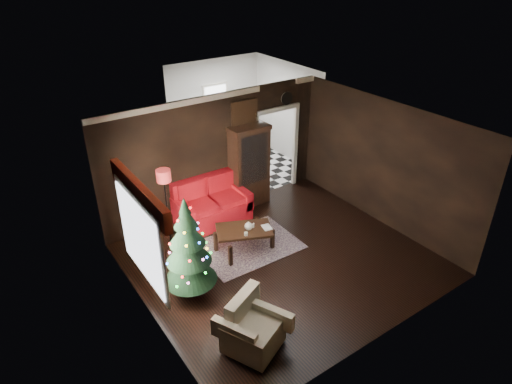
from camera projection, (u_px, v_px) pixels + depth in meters
floor at (281, 260)px, 8.93m from camera, size 5.50×5.50×0.00m
ceiling at (286, 128)px, 7.59m from camera, size 5.50×5.50×0.00m
wall_back at (216, 154)px, 10.07m from camera, size 5.50×0.00×5.50m
wall_front at (389, 269)px, 6.46m from camera, size 5.50×0.00×5.50m
wall_left at (143, 249)px, 6.89m from camera, size 0.00×5.50×5.50m
wall_right at (384, 164)px, 9.63m from camera, size 0.00×5.50×5.50m
doorway at (276, 152)px, 11.08m from camera, size 1.10×0.10×2.10m
left_window at (140, 240)px, 7.03m from camera, size 0.05×1.60×1.40m
valance at (139, 193)px, 6.68m from camera, size 0.12×2.10×0.35m
kitchen_floor at (243, 168)px, 12.67m from camera, size 3.00×3.00×0.00m
kitchen_window at (215, 97)px, 12.90m from camera, size 0.70×0.06×0.70m
rug at (248, 246)px, 9.35m from camera, size 2.07×1.52×0.01m
loveseat at (212, 202)px, 9.97m from camera, size 1.70×0.90×1.00m
curio_cabinet at (249, 168)px, 10.49m from camera, size 0.90×0.45×1.90m
floor_lamp at (167, 211)px, 9.00m from camera, size 0.39×0.39×1.84m
christmas_tree at (188, 247)px, 7.55m from camera, size 0.99×0.99×1.79m
armchair at (253, 326)px, 6.75m from camera, size 1.07×1.07×0.82m
coffee_table at (244, 239)px, 9.12m from camera, size 1.28×1.07×0.50m
teapot at (248, 226)px, 8.93m from camera, size 0.23×0.23×0.18m
cup_a at (246, 234)px, 8.78m from camera, size 0.08×0.08×0.06m
cup_b at (253, 226)px, 9.04m from camera, size 0.08×0.08×0.06m
book at (263, 224)px, 8.95m from camera, size 0.17×0.06×0.24m
wall_clock at (287, 98)px, 10.53m from camera, size 0.32×0.32×0.06m
painting at (244, 113)px, 10.00m from camera, size 0.62×0.05×0.52m
kitchen_counter at (221, 140)px, 13.32m from camera, size 1.80×0.60×0.90m
kitchen_table at (240, 162)px, 12.12m from camera, size 0.70×0.70×0.75m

